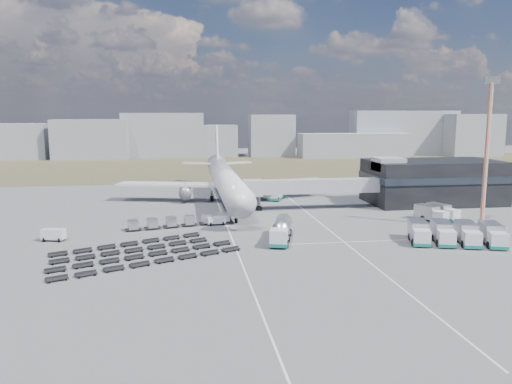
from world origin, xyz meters
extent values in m
plane|color=#565659|center=(0.00, 0.00, 0.00)|extent=(420.00, 420.00, 0.00)
cube|color=#4C432E|center=(0.00, 110.00, 0.01)|extent=(420.00, 90.00, 0.01)
cube|color=silver|center=(-2.00, 5.00, 0.01)|extent=(0.25, 110.00, 0.01)
cube|color=silver|center=(16.00, 5.00, 0.01)|extent=(0.25, 110.00, 0.01)
cube|color=silver|center=(25.00, -8.00, 0.01)|extent=(40.00, 0.25, 0.01)
cube|color=black|center=(48.00, 24.00, 5.00)|extent=(30.00, 16.00, 10.00)
cube|color=#262D38|center=(48.00, 24.00, 6.20)|extent=(30.40, 16.40, 1.60)
cube|color=#939399|center=(36.00, 22.00, 9.50)|extent=(6.00, 6.00, 3.00)
cube|color=#939399|center=(18.10, 20.50, 5.10)|extent=(29.80, 3.00, 3.00)
cube|color=#939399|center=(4.70, 20.00, 5.10)|extent=(4.00, 3.60, 3.40)
cylinder|color=slate|center=(6.20, 20.50, 2.55)|extent=(0.70, 0.70, 5.10)
cylinder|color=black|center=(6.20, 20.50, 0.45)|extent=(1.40, 0.90, 1.40)
cylinder|color=silver|center=(0.00, 30.00, 5.30)|extent=(5.60, 48.00, 5.60)
cone|color=silver|center=(0.00, 3.50, 5.30)|extent=(5.60, 5.00, 5.60)
cone|color=silver|center=(0.00, 58.00, 6.10)|extent=(5.60, 8.00, 5.60)
cube|color=black|center=(0.00, 5.50, 6.10)|extent=(2.20, 2.00, 0.80)
cube|color=silver|center=(-13.00, 35.00, 4.10)|extent=(25.59, 11.38, 0.50)
cube|color=silver|center=(13.00, 35.00, 4.10)|extent=(25.59, 11.38, 0.50)
cylinder|color=slate|center=(-9.50, 33.00, 2.40)|extent=(3.00, 5.00, 3.00)
cylinder|color=slate|center=(9.50, 33.00, 2.40)|extent=(3.00, 5.00, 3.00)
cube|color=silver|center=(-5.50, 60.00, 6.50)|extent=(9.49, 5.63, 0.35)
cube|color=silver|center=(5.50, 60.00, 6.50)|extent=(9.49, 5.63, 0.35)
cube|color=silver|center=(0.00, 61.00, 11.80)|extent=(0.50, 9.06, 11.45)
cylinder|color=slate|center=(0.00, 9.00, 1.25)|extent=(0.50, 0.50, 2.50)
cylinder|color=slate|center=(-3.20, 34.00, 1.25)|extent=(0.60, 0.60, 2.50)
cylinder|color=slate|center=(3.20, 34.00, 1.25)|extent=(0.60, 0.60, 2.50)
cylinder|color=black|center=(0.00, 9.00, 0.50)|extent=(0.50, 1.20, 1.20)
cube|color=gray|center=(-81.79, 155.15, 8.05)|extent=(22.15, 12.00, 16.11)
cube|color=gray|center=(-51.00, 151.06, 8.96)|extent=(33.49, 12.00, 17.92)
cube|color=gray|center=(-18.93, 156.24, 10.40)|extent=(37.86, 12.00, 20.81)
cube|color=gray|center=(8.09, 157.71, 7.51)|extent=(16.18, 12.00, 15.01)
cube|color=gray|center=(32.87, 154.79, 10.01)|extent=(21.37, 12.00, 20.03)
cube|color=gray|center=(70.79, 143.80, 5.62)|extent=(52.56, 12.00, 11.24)
cube|color=gray|center=(100.49, 154.44, 10.96)|extent=(53.46, 12.00, 21.92)
cube|color=gray|center=(131.04, 142.15, 10.14)|extent=(25.78, 12.00, 20.27)
cube|color=silver|center=(4.74, -9.69, 1.64)|extent=(3.37, 3.37, 2.61)
cube|color=#137062|center=(4.74, -9.69, 0.62)|extent=(3.51, 3.51, 0.57)
cylinder|color=#AEAEB2|center=(6.28, -4.35, 2.15)|extent=(5.07, 8.95, 2.83)
cube|color=slate|center=(6.28, -4.35, 0.85)|extent=(4.96, 8.92, 0.40)
cylinder|color=black|center=(5.81, -5.98, 0.57)|extent=(3.18, 2.01, 1.25)
cube|color=silver|center=(-3.96, 8.00, 0.76)|extent=(3.63, 2.39, 1.52)
cube|color=silver|center=(-31.37, -0.16, 1.01)|extent=(4.00, 2.49, 2.03)
cube|color=silver|center=(12.41, 33.47, 1.76)|extent=(5.18, 7.12, 3.09)
cube|color=#137062|center=(12.41, 33.47, 0.50)|extent=(5.33, 7.26, 0.50)
cube|color=silver|center=(27.26, -12.21, 1.45)|extent=(3.18, 3.11, 2.46)
cube|color=#137062|center=(27.26, -12.21, 0.50)|extent=(3.32, 3.25, 0.50)
cube|color=#AEAEB2|center=(28.43, -8.48, 1.90)|extent=(4.09, 5.71, 2.91)
cube|color=silver|center=(30.89, -13.34, 1.45)|extent=(3.18, 3.11, 2.46)
cube|color=#137062|center=(30.89, -13.34, 0.50)|extent=(3.32, 3.25, 0.50)
cube|color=#AEAEB2|center=(32.05, -9.61, 1.90)|extent=(4.09, 5.71, 2.91)
cube|color=silver|center=(34.52, -14.47, 1.45)|extent=(3.18, 3.11, 2.46)
cube|color=#137062|center=(34.52, -14.47, 0.50)|extent=(3.32, 3.25, 0.50)
cube|color=#AEAEB2|center=(35.68, -10.74, 1.90)|extent=(4.09, 5.71, 2.91)
cube|color=silver|center=(38.15, -15.60, 1.45)|extent=(3.18, 3.11, 2.46)
cube|color=#137062|center=(38.15, -15.60, 0.50)|extent=(3.32, 3.25, 0.50)
cube|color=#AEAEB2|center=(39.31, -11.87, 1.90)|extent=(4.09, 5.71, 2.91)
cube|color=silver|center=(38.80, 3.04, 1.28)|extent=(2.89, 2.83, 2.16)
cube|color=#137062|center=(38.80, 3.04, 0.44)|extent=(3.02, 2.96, 0.44)
cube|color=#AEAEB2|center=(37.55, 6.24, 1.67)|extent=(3.83, 5.06, 2.55)
cube|color=silver|center=(41.91, 4.25, 1.28)|extent=(2.89, 2.83, 2.16)
cube|color=#137062|center=(41.91, 4.25, 0.44)|extent=(3.02, 2.96, 0.44)
cube|color=#AEAEB2|center=(40.66, 7.45, 1.67)|extent=(3.83, 5.06, 2.55)
cube|color=black|center=(-18.99, 5.09, 0.32)|extent=(3.12, 2.33, 0.19)
cube|color=#AEAEB2|center=(-18.99, 5.09, 1.24)|extent=(2.07, 2.07, 1.61)
cube|color=black|center=(-15.65, 5.90, 0.32)|extent=(3.12, 2.33, 0.19)
cube|color=#AEAEB2|center=(-15.65, 5.90, 1.24)|extent=(2.07, 2.07, 1.61)
cube|color=black|center=(-12.31, 6.71, 0.32)|extent=(3.12, 2.33, 0.19)
cube|color=#AEAEB2|center=(-12.31, 6.71, 1.24)|extent=(2.07, 2.07, 1.61)
cube|color=black|center=(-8.96, 7.51, 0.32)|extent=(3.12, 2.33, 0.19)
cube|color=#AEAEB2|center=(-8.96, 7.51, 1.24)|extent=(2.07, 2.07, 1.61)
cube|color=black|center=(-5.62, 8.32, 0.32)|extent=(3.12, 2.33, 0.19)
cube|color=#AEAEB2|center=(-5.62, 8.32, 1.24)|extent=(2.07, 2.07, 1.61)
cube|color=black|center=(-2.28, 9.12, 0.32)|extent=(3.12, 2.33, 0.19)
cube|color=#AEAEB2|center=(-2.28, 9.12, 1.24)|extent=(2.07, 2.07, 1.61)
cube|color=black|center=(-14.48, -15.60, 0.33)|extent=(26.98, 13.16, 0.65)
cube|color=black|center=(-16.05, -12.13, 0.33)|extent=(26.98, 13.16, 0.65)
cube|color=black|center=(-17.61, -8.66, 0.33)|extent=(23.68, 11.67, 0.65)
cube|color=black|center=(-19.18, -5.19, 0.33)|extent=(23.68, 11.67, 0.65)
cylinder|color=#C84B20|center=(43.97, -2.24, 13.15)|extent=(0.74, 0.74, 26.30)
cube|color=slate|center=(43.97, -2.24, 26.62)|extent=(2.59, 1.43, 1.26)
cube|color=#565659|center=(43.97, -2.24, 0.16)|extent=(2.10, 2.10, 0.32)
camera|label=1|loc=(-9.88, -84.41, 21.03)|focal=35.00mm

